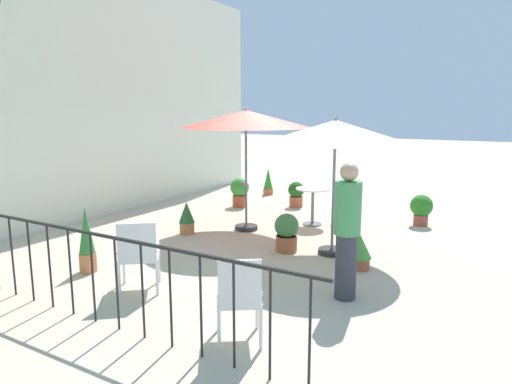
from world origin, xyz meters
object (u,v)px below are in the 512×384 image
Objects in this scene: patio_chair_1 at (138,252)px; potted_plant_7 at (421,208)px; potted_plant_8 at (187,218)px; standing_person at (347,230)px; potted_plant_6 at (347,202)px; patio_umbrella_0 at (246,120)px; potted_plant_3 at (240,191)px; cafe_table_0 at (313,200)px; potted_plant_2 at (87,241)px; patio_chair_0 at (239,294)px; potted_plant_1 at (268,182)px; potted_plant_0 at (296,193)px; potted_plant_5 at (359,250)px; patio_umbrella_1 at (335,133)px; potted_plant_4 at (287,232)px.

potted_plant_7 is (5.35, -2.41, -0.18)m from patio_chair_1.
standing_person is (-1.35, -3.55, 0.56)m from potted_plant_8.
potted_plant_6 is (4.85, -1.04, -0.10)m from patio_chair_1.
potted_plant_3 is (1.75, 1.25, -1.72)m from patio_umbrella_0.
cafe_table_0 is 0.79× the size of potted_plant_2.
patio_chair_0 is 1.22× the size of potted_plant_6.
potted_plant_2 is at bearing -174.07° from potted_plant_1.
potted_plant_6 reaches higher than potted_plant_0.
potted_plant_2 is at bearing 77.82° from patio_chair_0.
patio_umbrella_0 reaches higher than potted_plant_0.
patio_umbrella_1 is at bearing 51.90° from potted_plant_5.
potted_plant_7 is (0.50, -1.37, -0.08)m from potted_plant_6.
patio_chair_1 reaches higher than potted_plant_3.
patio_chair_1 is 2.61m from potted_plant_4.
patio_umbrella_1 reaches higher than potted_plant_4.
standing_person is at bearing -74.59° from potted_plant_2.
potted_plant_4 is 1.02× the size of potted_plant_7.
potted_plant_0 is 0.36× the size of standing_person.
patio_umbrella_0 is 3.93× the size of potted_plant_7.
potted_plant_6 is at bearing -12.09° from patio_chair_1.
potted_plant_1 is at bearing 15.33° from patio_chair_1.
patio_chair_0 is at bearing -149.37° from patio_umbrella_0.
potted_plant_4 is at bearing 175.50° from potted_plant_6.
patio_umbrella_1 is 3.01× the size of cafe_table_0.
potted_plant_1 is 7.02m from standing_person.
potted_plant_1 reaches higher than potted_plant_0.
cafe_table_0 is (0.99, -0.95, -1.58)m from patio_umbrella_0.
potted_plant_0 is 1.00× the size of potted_plant_8.
cafe_table_0 is 0.80× the size of patio_chair_1.
standing_person is (-1.33, -1.47, 0.54)m from potted_plant_4.
potted_plant_3 is at bearing -174.41° from potted_plant_1.
patio_umbrella_0 is 2.09m from cafe_table_0.
patio_umbrella_0 is 1.08× the size of patio_umbrella_1.
patio_umbrella_0 reaches higher than patio_umbrella_1.
patio_umbrella_0 is at bearing 67.65° from potted_plant_5.
patio_umbrella_1 reaches higher than potted_plant_6.
patio_umbrella_1 is 3.43m from patio_chair_1.
patio_umbrella_1 is (-0.59, -1.98, -0.16)m from patio_umbrella_0.
patio_chair_0 is 8.10m from potted_plant_1.
potted_plant_8 is at bearing 69.17° from standing_person.
potted_plant_4 is (-3.22, -1.36, 0.00)m from potted_plant_0.
potted_plant_1 is (6.76, 1.85, -0.18)m from patio_chair_1.
patio_chair_1 reaches higher than potted_plant_6.
potted_plant_4 is at bearing 151.61° from potted_plant_7.
potted_plant_5 is (2.72, -0.34, -0.24)m from patio_chair_0.
potted_plant_4 is (-0.25, 0.69, -1.61)m from patio_umbrella_1.
potted_plant_7 reaches higher than potted_plant_5.
cafe_table_0 is 1.41× the size of potted_plant_5.
standing_person is at bearing -150.28° from cafe_table_0.
potted_plant_0 is (2.97, 2.05, -1.62)m from patio_umbrella_1.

